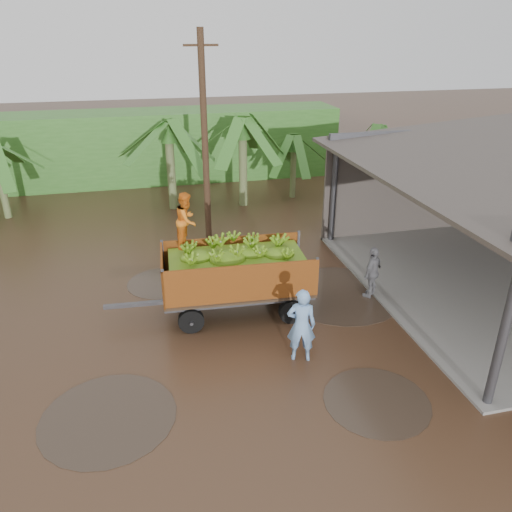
# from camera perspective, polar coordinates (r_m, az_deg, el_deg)

# --- Properties ---
(ground) EXTENTS (100.00, 100.00, 0.00)m
(ground) POSITION_cam_1_polar(r_m,az_deg,el_deg) (13.31, -4.18, -9.77)
(ground) COLOR black
(ground) RESTS_ON ground
(hedge_north) EXTENTS (22.00, 3.00, 3.60)m
(hedge_north) POSITION_cam_1_polar(r_m,az_deg,el_deg) (27.47, -14.24, 11.96)
(hedge_north) COLOR #2D661E
(hedge_north) RESTS_ON ground
(banana_trailer) EXTENTS (5.84, 2.25, 3.51)m
(banana_trailer) POSITION_cam_1_polar(r_m,az_deg,el_deg) (14.01, -2.37, -1.76)
(banana_trailer) COLOR #AA5518
(banana_trailer) RESTS_ON ground
(man_blue) EXTENTS (0.81, 0.64, 1.94)m
(man_blue) POSITION_cam_1_polar(r_m,az_deg,el_deg) (12.20, 5.20, -7.88)
(man_blue) COLOR #76A2D7
(man_blue) RESTS_ON ground
(man_grey) EXTENTS (0.99, 0.91, 1.63)m
(man_grey) POSITION_cam_1_polar(r_m,az_deg,el_deg) (15.40, 13.17, -1.81)
(man_grey) COLOR slate
(man_grey) RESTS_ON ground
(utility_pole) EXTENTS (1.20, 0.24, 7.53)m
(utility_pole) POSITION_cam_1_polar(r_m,az_deg,el_deg) (18.67, -5.88, 13.16)
(utility_pole) COLOR #47301E
(utility_pole) RESTS_ON ground
(banana_plants) EXTENTS (24.65, 19.99, 4.15)m
(banana_plants) POSITION_cam_1_polar(r_m,az_deg,el_deg) (18.59, -22.67, 5.09)
(banana_plants) COLOR #2D661E
(banana_plants) RESTS_ON ground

